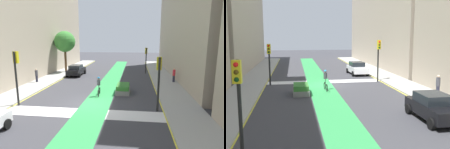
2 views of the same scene
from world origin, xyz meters
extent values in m
plane|color=#38383D|center=(0.00, 0.00, 0.00)|extent=(120.00, 120.00, 0.00)
cube|color=#2D8C47|center=(0.61, 0.00, 0.00)|extent=(2.40, 60.00, 0.01)
cube|color=silver|center=(0.00, -2.00, 0.00)|extent=(12.00, 1.80, 0.01)
cube|color=#9E9E99|center=(-7.50, 0.00, 0.07)|extent=(3.00, 60.00, 0.15)
cube|color=yellow|center=(-6.00, 0.00, 0.01)|extent=(0.16, 60.00, 0.01)
cube|color=#9E9E99|center=(7.50, 0.00, 0.07)|extent=(3.00, 60.00, 0.15)
cube|color=yellow|center=(6.00, 0.00, 0.01)|extent=(0.16, 60.00, 0.01)
cube|color=tan|center=(-13.51, -15.43, 6.86)|extent=(9.02, 29.13, 13.72)
cube|color=tan|center=(12.48, -15.95, 6.10)|extent=(6.95, 28.11, 12.19)
cylinder|color=black|center=(5.52, -0.90, 2.04)|extent=(0.16, 0.16, 4.08)
cube|color=gold|center=(5.52, -0.70, 3.60)|extent=(0.35, 0.28, 0.95)
sphere|color=red|center=(5.52, -0.56, 3.90)|extent=(0.20, 0.20, 0.20)
sphere|color=#4C380C|center=(5.52, -0.56, 3.60)|extent=(0.20, 0.20, 0.20)
sphere|color=#0C3814|center=(5.52, -0.56, 3.30)|extent=(0.20, 0.20, 0.20)
cylinder|color=black|center=(-5.61, -1.07, 2.20)|extent=(0.16, 0.16, 4.41)
cube|color=gold|center=(-5.61, -0.87, 3.93)|extent=(0.35, 0.28, 0.95)
sphere|color=red|center=(-5.61, -0.73, 4.23)|extent=(0.20, 0.20, 0.20)
sphere|color=#4C380C|center=(-5.61, -0.73, 3.93)|extent=(0.20, 0.20, 0.20)
sphere|color=#0C3814|center=(-5.61, -0.73, 3.63)|extent=(0.20, 0.20, 0.20)
cylinder|color=black|center=(5.40, 14.83, 2.00)|extent=(0.16, 0.16, 4.00)
cube|color=gold|center=(5.40, 15.03, 3.53)|extent=(0.35, 0.28, 0.95)
sphere|color=red|center=(5.40, 15.17, 3.83)|extent=(0.20, 0.20, 0.20)
sphere|color=#4C380C|center=(5.40, 15.17, 3.53)|extent=(0.20, 0.20, 0.20)
sphere|color=#0C3814|center=(5.40, 15.17, 3.23)|extent=(0.20, 0.20, 0.20)
cube|color=silver|center=(-4.66, -6.49, 0.67)|extent=(1.94, 4.26, 0.70)
cube|color=black|center=(-4.65, -6.69, 1.29)|extent=(1.66, 2.05, 0.55)
cylinder|color=black|center=(-5.60, -5.05, 0.32)|extent=(0.24, 0.65, 0.64)
cylinder|color=black|center=(-3.81, -4.99, 0.32)|extent=(0.24, 0.65, 0.64)
cylinder|color=black|center=(-5.51, -7.99, 0.32)|extent=(0.24, 0.65, 0.64)
cylinder|color=black|center=(-3.71, -7.93, 0.32)|extent=(0.24, 0.65, 0.64)
cube|color=black|center=(-4.88, 12.03, 0.67)|extent=(1.80, 4.20, 0.70)
cube|color=black|center=(-4.88, 11.83, 1.29)|extent=(1.60, 2.00, 0.55)
cylinder|color=black|center=(-3.98, 13.50, 0.32)|extent=(0.22, 0.64, 0.64)
cylinder|color=black|center=(-5.78, 10.57, 0.32)|extent=(0.22, 0.64, 0.64)
cylinder|color=black|center=(-3.98, 10.56, 0.32)|extent=(0.22, 0.64, 0.64)
torus|color=black|center=(0.33, 3.07, 0.34)|extent=(0.11, 0.68, 0.68)
torus|color=black|center=(0.41, 2.02, 0.34)|extent=(0.11, 0.68, 0.68)
cylinder|color=black|center=(0.37, 2.54, 0.52)|extent=(0.13, 0.95, 0.06)
cylinder|color=black|center=(0.38, 2.40, 0.79)|extent=(0.05, 0.05, 0.50)
cylinder|color=#3F3F47|center=(0.38, 2.40, 1.31)|extent=(0.32, 0.32, 0.55)
sphere|color=#8C6647|center=(0.38, 2.40, 1.70)|extent=(0.22, 0.22, 0.22)
sphere|color=#268CCC|center=(0.38, 2.40, 1.74)|extent=(0.23, 0.23, 0.23)
cylinder|color=#262638|center=(-8.18, 6.62, 0.53)|extent=(0.28, 0.28, 0.76)
cylinder|color=#3F3F47|center=(-8.18, 6.62, 1.25)|extent=(0.34, 0.34, 0.68)
sphere|color=beige|center=(-8.18, 6.62, 1.70)|extent=(0.22, 0.22, 0.22)
cube|color=slate|center=(2.61, 3.73, 0.23)|extent=(1.35, 2.53, 0.45)
cube|color=#33722D|center=(2.61, 3.73, 0.65)|extent=(1.21, 2.28, 0.40)
camera|label=1|loc=(3.80, -14.74, 5.39)|focal=30.33mm
camera|label=2|loc=(3.12, 26.31, 5.03)|focal=43.45mm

